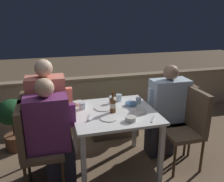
% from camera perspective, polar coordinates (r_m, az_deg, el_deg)
% --- Properties ---
extents(ground_plane, '(16.00, 16.00, 0.00)m').
position_cam_1_polar(ground_plane, '(3.09, 0.35, -17.87)').
color(ground_plane, '#7A6047').
extents(parapet_wall, '(9.00, 0.18, 0.75)m').
position_cam_1_polar(parapet_wall, '(4.30, -5.36, -1.41)').
color(parapet_wall, tan).
rests_on(parapet_wall, ground_plane).
extents(dining_table, '(0.94, 0.91, 0.76)m').
position_cam_1_polar(dining_table, '(2.76, 0.38, -6.74)').
color(dining_table, white).
rests_on(dining_table, ground_plane).
extents(planter_hedge, '(0.71, 0.47, 0.57)m').
position_cam_1_polar(planter_hedge, '(3.68, 0.42, -5.83)').
color(planter_hedge, brown).
rests_on(planter_hedge, ground_plane).
extents(chair_left_near, '(0.42, 0.42, 0.97)m').
position_cam_1_polar(chair_left_near, '(2.59, -18.73, -11.52)').
color(chair_left_near, brown).
rests_on(chair_left_near, ground_plane).
extents(person_purple_stripe, '(0.50, 0.26, 1.24)m').
position_cam_1_polar(person_purple_stripe, '(2.56, -14.20, -10.39)').
color(person_purple_stripe, '#282833').
rests_on(person_purple_stripe, ground_plane).
extents(chair_left_far, '(0.42, 0.42, 0.97)m').
position_cam_1_polar(chair_left_far, '(2.86, -18.36, -8.57)').
color(chair_left_far, brown).
rests_on(chair_left_far, ground_plane).
extents(person_coral_top, '(0.49, 0.26, 1.36)m').
position_cam_1_polar(person_coral_top, '(2.80, -14.48, -6.29)').
color(person_coral_top, '#282833').
rests_on(person_coral_top, ground_plane).
extents(chair_right_near, '(0.42, 0.42, 0.97)m').
position_cam_1_polar(chair_right_near, '(3.00, 18.34, -7.22)').
color(chair_right_near, brown).
rests_on(chair_right_near, ground_plane).
extents(chair_right_far, '(0.42, 0.42, 0.97)m').
position_cam_1_polar(chair_right_far, '(3.28, 15.92, -4.75)').
color(chair_right_far, brown).
rests_on(chair_right_far, ground_plane).
extents(person_blue_shirt, '(0.52, 0.26, 1.22)m').
position_cam_1_polar(person_blue_shirt, '(3.17, 12.77, -4.75)').
color(person_blue_shirt, '#282833').
rests_on(person_blue_shirt, ground_plane).
extents(beer_bottle, '(0.07, 0.07, 0.25)m').
position_cam_1_polar(beer_bottle, '(2.65, 0.20, -3.22)').
color(beer_bottle, brown).
rests_on(beer_bottle, dining_table).
extents(plate_0, '(0.22, 0.22, 0.01)m').
position_cam_1_polar(plate_0, '(2.79, -2.04, -4.06)').
color(plate_0, white).
rests_on(plate_0, dining_table).
extents(plate_1, '(0.19, 0.19, 0.01)m').
position_cam_1_polar(plate_1, '(2.53, -0.70, -6.54)').
color(plate_1, white).
rests_on(plate_1, dining_table).
extents(bowl_0, '(0.14, 0.14, 0.04)m').
position_cam_1_polar(bowl_0, '(2.88, 4.60, -3.07)').
color(bowl_0, '#4C709E').
rests_on(bowl_0, dining_table).
extents(bowl_1, '(0.13, 0.13, 0.05)m').
position_cam_1_polar(bowl_1, '(2.68, 6.64, -4.64)').
color(bowl_1, beige).
rests_on(bowl_1, dining_table).
extents(bowl_2, '(0.14, 0.14, 0.04)m').
position_cam_1_polar(bowl_2, '(2.93, -7.83, -2.80)').
color(bowl_2, silver).
rests_on(bowl_2, dining_table).
extents(bowl_3, '(0.12, 0.12, 0.05)m').
position_cam_1_polar(bowl_3, '(2.48, 4.49, -6.63)').
color(bowl_3, beige).
rests_on(bowl_3, dining_table).
extents(glass_cup_0, '(0.06, 0.06, 0.10)m').
position_cam_1_polar(glass_cup_0, '(2.92, -0.11, -2.15)').
color(glass_cup_0, silver).
rests_on(glass_cup_0, dining_table).
extents(glass_cup_1, '(0.08, 0.08, 0.08)m').
position_cam_1_polar(glass_cup_1, '(2.79, -7.16, -3.52)').
color(glass_cup_1, silver).
rests_on(glass_cup_1, dining_table).
extents(glass_cup_2, '(0.07, 0.07, 0.08)m').
position_cam_1_polar(glass_cup_2, '(2.94, 6.37, -2.28)').
color(glass_cup_2, silver).
rests_on(glass_cup_2, dining_table).
extents(glass_cup_3, '(0.07, 0.07, 0.09)m').
position_cam_1_polar(glass_cup_3, '(3.01, 1.65, -1.61)').
color(glass_cup_3, silver).
rests_on(glass_cup_3, dining_table).
extents(fork_0, '(0.11, 0.15, 0.01)m').
position_cam_1_polar(fork_0, '(2.55, 9.82, -6.63)').
color(fork_0, silver).
rests_on(fork_0, dining_table).
extents(fork_1, '(0.06, 0.17, 0.01)m').
position_cam_1_polar(fork_1, '(2.55, -5.60, -6.47)').
color(fork_1, silver).
rests_on(fork_1, dining_table).
extents(potted_plant, '(0.39, 0.39, 0.73)m').
position_cam_1_polar(potted_plant, '(3.51, -22.82, -6.30)').
color(potted_plant, brown).
rests_on(potted_plant, ground_plane).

